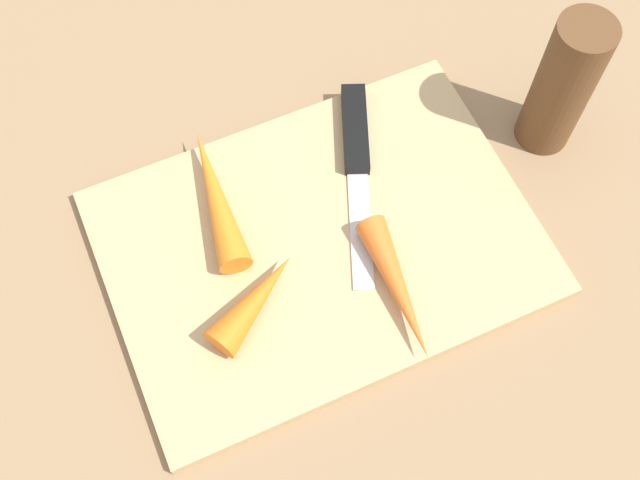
{
  "coord_description": "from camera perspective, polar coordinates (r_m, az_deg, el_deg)",
  "views": [
    {
      "loc": [
        -0.12,
        -0.26,
        0.61
      ],
      "look_at": [
        0.0,
        0.0,
        0.01
      ],
      "focal_mm": 43.64,
      "sensor_mm": 36.0,
      "label": 1
    }
  ],
  "objects": [
    {
      "name": "knife",
      "position": [
        0.7,
        2.65,
        7.22
      ],
      "size": [
        0.09,
        0.19,
        0.01
      ],
      "rotation": [
        0.0,
        0.0,
        4.32
      ],
      "color": "#B7B7BC",
      "rests_on": "cutting_board"
    },
    {
      "name": "pepper_grinder",
      "position": [
        0.7,
        17.38,
        10.74
      ],
      "size": [
        0.05,
        0.05,
        0.14
      ],
      "primitive_type": "cylinder",
      "color": "brown",
      "rests_on": "ground_plane"
    },
    {
      "name": "cutting_board",
      "position": [
        0.67,
        0.0,
        -0.22
      ],
      "size": [
        0.36,
        0.26,
        0.01
      ],
      "primitive_type": "cube",
      "color": "tan",
      "rests_on": "ground_plane"
    },
    {
      "name": "carrot_shortest",
      "position": [
        0.63,
        -4.8,
        -4.45
      ],
      "size": [
        0.1,
        0.07,
        0.03
      ],
      "primitive_type": "cone",
      "rotation": [
        0.0,
        1.57,
        0.52
      ],
      "color": "orange",
      "rests_on": "cutting_board"
    },
    {
      "name": "ground_plane",
      "position": [
        0.67,
        0.0,
        -0.44
      ],
      "size": [
        1.4,
        1.4,
        0.0
      ],
      "primitive_type": "plane",
      "color": "#8C6D4C"
    },
    {
      "name": "carrot_medium",
      "position": [
        0.63,
        5.74,
        -3.53
      ],
      "size": [
        0.04,
        0.13,
        0.03
      ],
      "primitive_type": "cone",
      "rotation": [
        0.0,
        1.57,
        4.64
      ],
      "color": "orange",
      "rests_on": "cutting_board"
    },
    {
      "name": "carrot_longest",
      "position": [
        0.67,
        -7.67,
        3.21
      ],
      "size": [
        0.04,
        0.14,
        0.03
      ],
      "primitive_type": "cone",
      "rotation": [
        0.0,
        1.57,
        1.46
      ],
      "color": "orange",
      "rests_on": "cutting_board"
    }
  ]
}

